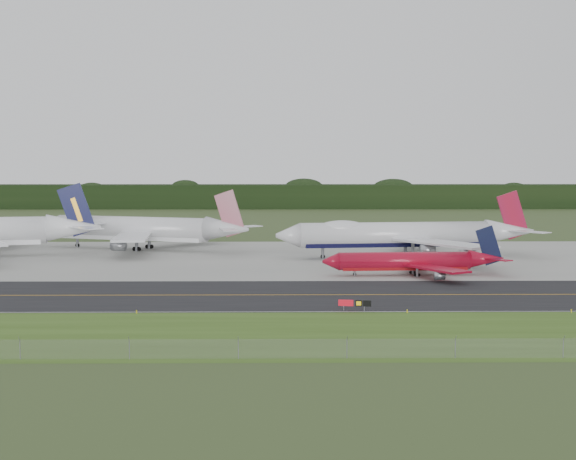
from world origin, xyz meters
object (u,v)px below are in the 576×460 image
Objects in this scene: jet_red_737 at (415,262)px; taxiway_sign at (355,303)px; jet_ba_747 at (404,235)px; jet_star_tail at (142,229)px.

taxiway_sign is (-15.35, -38.63, -1.55)m from jet_red_737.
jet_red_737 is (-2.60, -30.58, -2.62)m from jet_ba_747.
jet_star_tail reaches higher than jet_ba_747.
jet_red_737 is at bearing -38.45° from jet_star_tail.
jet_ba_747 is 1.08× the size of jet_star_tail.
taxiway_sign is at bearing -104.54° from jet_ba_747.
jet_red_737 reaches higher than taxiway_sign.
jet_ba_747 is at bearing 85.14° from jet_red_737.
jet_star_tail is (-61.35, 48.71, 2.52)m from jet_red_737.
taxiway_sign is at bearing -111.67° from jet_red_737.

